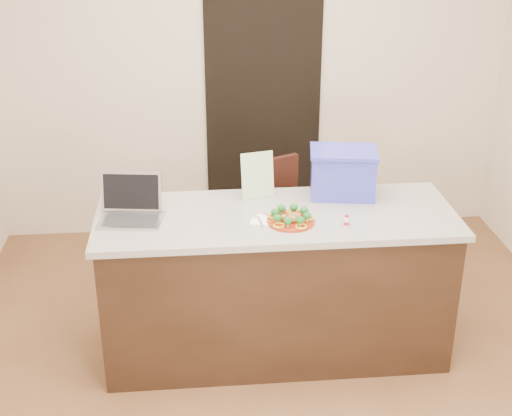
{
  "coord_description": "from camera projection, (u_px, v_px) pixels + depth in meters",
  "views": [
    {
      "loc": [
        -0.46,
        -3.41,
        2.63
      ],
      "look_at": [
        -0.12,
        0.2,
        0.98
      ],
      "focal_mm": 50.0,
      "sensor_mm": 36.0,
      "label": 1
    }
  ],
  "objects": [
    {
      "name": "pepper_rings",
      "position": [
        291.0,
        219.0,
        3.95
      ],
      "size": [
        0.26,
        0.26,
        0.01
      ],
      "color": "gold",
      "rests_on": "plate"
    },
    {
      "name": "room_shell",
      "position": [
        284.0,
        108.0,
        3.55
      ],
      "size": [
        4.0,
        4.0,
        4.0
      ],
      "color": "white",
      "rests_on": "ground"
    },
    {
      "name": "ground",
      "position": [
        280.0,
        372.0,
        4.22
      ],
      "size": [
        4.0,
        4.0,
        0.0
      ],
      "primitive_type": "plane",
      "color": "brown",
      "rests_on": "ground"
    },
    {
      "name": "blue_box",
      "position": [
        343.0,
        172.0,
        4.25
      ],
      "size": [
        0.43,
        0.34,
        0.29
      ],
      "rotation": [
        0.0,
        0.0,
        -0.15
      ],
      "color": "#3338B9",
      "rests_on": "island"
    },
    {
      "name": "plate",
      "position": [
        291.0,
        221.0,
        3.96
      ],
      "size": [
        0.27,
        0.27,
        0.02
      ],
      "rotation": [
        0.0,
        0.0,
        0.41
      ],
      "color": "maroon",
      "rests_on": "island"
    },
    {
      "name": "yogurt_bottle",
      "position": [
        347.0,
        222.0,
        3.9
      ],
      "size": [
        0.03,
        0.03,
        0.07
      ],
      "rotation": [
        0.0,
        0.0,
        -0.19
      ],
      "color": "beige",
      "rests_on": "island"
    },
    {
      "name": "knife",
      "position": [
        269.0,
        220.0,
        3.97
      ],
      "size": [
        0.02,
        0.18,
        0.01
      ],
      "rotation": [
        0.0,
        0.0,
        0.08
      ],
      "color": "silver",
      "rests_on": "napkin"
    },
    {
      "name": "broccoli",
      "position": [
        291.0,
        214.0,
        3.94
      ],
      "size": [
        0.22,
        0.22,
        0.04
      ],
      "color": "#134A1B",
      "rests_on": "plate"
    },
    {
      "name": "chair",
      "position": [
        272.0,
        221.0,
        4.84
      ],
      "size": [
        0.56,
        0.58,
        0.96
      ],
      "rotation": [
        0.0,
        0.0,
        0.43
      ],
      "color": "black",
      "rests_on": "ground"
    },
    {
      "name": "island",
      "position": [
        276.0,
        283.0,
        4.25
      ],
      "size": [
        2.06,
        0.76,
        0.92
      ],
      "color": "black",
      "rests_on": "ground"
    },
    {
      "name": "meatballs",
      "position": [
        292.0,
        217.0,
        3.94
      ],
      "size": [
        0.11,
        0.11,
        0.04
      ],
      "color": "olive",
      "rests_on": "plate"
    },
    {
      "name": "leaflet",
      "position": [
        258.0,
        175.0,
        4.22
      ],
      "size": [
        0.2,
        0.09,
        0.28
      ],
      "primitive_type": "cube",
      "rotation": [
        -0.14,
        0.0,
        0.22
      ],
      "color": "white",
      "rests_on": "island"
    },
    {
      "name": "fork",
      "position": [
        259.0,
        219.0,
        3.99
      ],
      "size": [
        0.04,
        0.16,
        0.0
      ],
      "rotation": [
        0.0,
        0.0,
        0.11
      ],
      "color": "silver",
      "rests_on": "napkin"
    },
    {
      "name": "napkin",
      "position": [
        263.0,
        220.0,
        3.98
      ],
      "size": [
        0.17,
        0.17,
        0.01
      ],
      "primitive_type": "cube",
      "rotation": [
        0.0,
        0.0,
        -0.31
      ],
      "color": "white",
      "rests_on": "island"
    },
    {
      "name": "laptop",
      "position": [
        131.0,
        206.0,
        4.0
      ],
      "size": [
        0.38,
        0.32,
        0.25
      ],
      "rotation": [
        0.0,
        0.0,
        -0.14
      ],
      "color": "#A8A8AD",
      "rests_on": "island"
    },
    {
      "name": "doorway",
      "position": [
        263.0,
        112.0,
        5.61
      ],
      "size": [
        0.9,
        0.02,
        2.0
      ],
      "primitive_type": "cube",
      "color": "black",
      "rests_on": "ground"
    }
  ]
}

